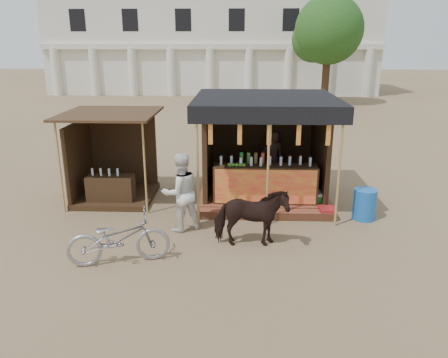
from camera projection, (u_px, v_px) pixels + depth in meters
name	position (u px, v px, depth m)	size (l,w,h in m)	color
ground	(221.00, 254.00, 8.84)	(120.00, 120.00, 0.00)	#846B4C
main_stall	(264.00, 162.00, 11.69)	(3.60, 3.61, 2.78)	#965031
secondary_stall	(109.00, 168.00, 11.78)	(2.40, 2.40, 2.38)	#392314
cow	(251.00, 218.00, 9.02)	(0.69, 1.52, 1.29)	black
motorbike	(119.00, 238.00, 8.38)	(0.68, 1.96, 1.03)	#98979F
bystander	(181.00, 192.00, 9.75)	(0.88, 0.68, 1.80)	white
blue_barrel	(365.00, 204.00, 10.51)	(0.55, 0.55, 0.75)	#185AB5
red_crate	(327.00, 213.00, 10.62)	(0.39, 0.41, 0.27)	maroon
cooler	(309.00, 200.00, 11.17)	(0.68, 0.51, 0.46)	#1C8030
background_building	(213.00, 42.00, 36.22)	(26.00, 7.45, 8.18)	silver
tree	(325.00, 33.00, 28.32)	(4.50, 4.40, 7.00)	#382314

